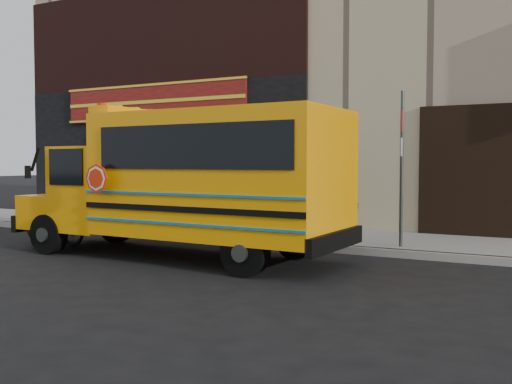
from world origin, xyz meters
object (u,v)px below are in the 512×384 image
at_px(school_bus, 191,180).
at_px(bicycle, 54,219).
at_px(sign_pole, 402,165).
at_px(cyclist, 53,208).

xyz_separation_m(school_bus, bicycle, (-3.78, 0.15, -0.95)).
relative_size(sign_pole, bicycle, 1.74).
relative_size(school_bus, sign_pole, 2.14).
bearing_deg(bicycle, cyclist, 162.48).
relative_size(sign_pole, cyclist, 1.97).
bearing_deg(sign_pole, bicycle, -162.37).
distance_m(bicycle, cyclist, 0.26).
height_order(school_bus, bicycle, school_bus).
distance_m(sign_pole, cyclist, 7.61).
bearing_deg(school_bus, cyclist, 178.04).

